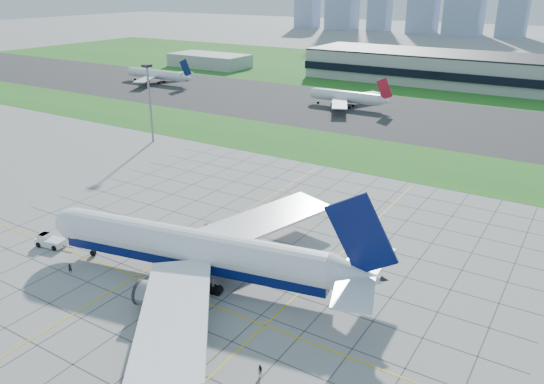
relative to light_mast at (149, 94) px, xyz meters
The scene contains 13 objects.
ground 96.89m from the light_mast, 42.88° to the right, with size 1400.00×1400.00×0.00m, color #989893.
grass_median 76.07m from the light_mast, 19.65° to the left, with size 700.00×35.00×0.04m, color #22641C.
asphalt_taxiway 107.52m from the light_mast, 48.81° to the left, with size 700.00×75.00×0.04m, color #383838.
grass_far 203.13m from the light_mast, 69.78° to the left, with size 700.00×145.00×0.04m, color #22641C.
apron_markings 90.15m from the light_mast, 37.43° to the right, with size 120.00×130.00×0.03m.
service_block 171.09m from the light_mast, 121.83° to the left, with size 50.00×25.00×8.00m, color #B7B7B2.
light_mast is the anchor object (origin of this frame).
airliner 93.46m from the light_mast, 41.34° to the right, with size 66.08×66.34×20.98m.
pushback_tug 78.00m from the light_mast, 61.80° to the right, with size 8.96×4.02×2.46m.
crew_near 88.55m from the light_mast, 56.08° to the right, with size 0.67×0.44×1.85m, color black.
crew_far 121.99m from the light_mast, 39.38° to the right, with size 0.78×0.60×1.60m, color black.
distant_jet_0 115.08m from the light_mast, 132.58° to the left, with size 42.88×42.66×14.08m.
distant_jet_1 90.70m from the light_mast, 68.18° to the left, with size 35.66×42.66×14.08m.
Camera 1 is at (55.82, -60.32, 50.06)m, focal length 35.00 mm.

